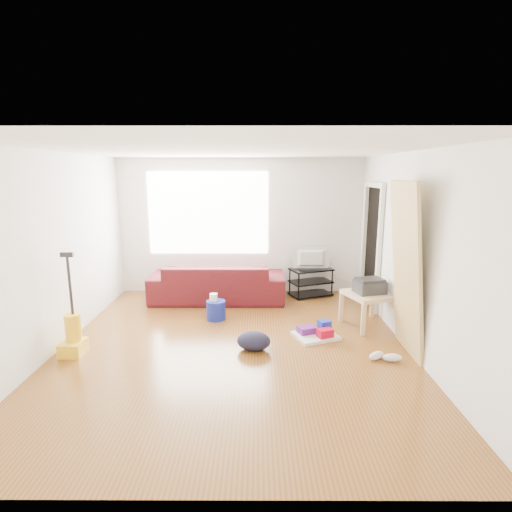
{
  "coord_description": "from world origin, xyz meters",
  "views": [
    {
      "loc": [
        0.31,
        -4.87,
        2.24
      ],
      "look_at": [
        0.29,
        0.6,
        1.09
      ],
      "focal_mm": 28.0,
      "sensor_mm": 36.0,
      "label": 1
    }
  ],
  "objects_px": {
    "side_table": "(369,298)",
    "backpack": "(254,350)",
    "tv_stand": "(311,282)",
    "vacuum": "(73,336)",
    "bucket": "(216,319)",
    "sofa": "(218,300)",
    "cleaning_tray": "(317,333)"
  },
  "relations": [
    {
      "from": "side_table",
      "to": "backpack",
      "type": "xyz_separation_m",
      "value": [
        -1.69,
        -0.84,
        -0.43
      ]
    },
    {
      "from": "tv_stand",
      "to": "backpack",
      "type": "xyz_separation_m",
      "value": [
        -1.03,
        -2.31,
        -0.26
      ]
    },
    {
      "from": "side_table",
      "to": "vacuum",
      "type": "distance_m",
      "value": 4.07
    },
    {
      "from": "bucket",
      "to": "side_table",
      "type": "bearing_deg",
      "value": -6.23
    },
    {
      "from": "sofa",
      "to": "side_table",
      "type": "bearing_deg",
      "value": 152.98
    },
    {
      "from": "backpack",
      "to": "bucket",
      "type": "bearing_deg",
      "value": 127.78
    },
    {
      "from": "side_table",
      "to": "tv_stand",
      "type": "bearing_deg",
      "value": 114.17
    },
    {
      "from": "side_table",
      "to": "vacuum",
      "type": "xyz_separation_m",
      "value": [
        -3.95,
        -0.96,
        -0.19
      ]
    },
    {
      "from": "side_table",
      "to": "backpack",
      "type": "bearing_deg",
      "value": -153.57
    },
    {
      "from": "tv_stand",
      "to": "bucket",
      "type": "relative_size",
      "value": 2.86
    },
    {
      "from": "sofa",
      "to": "bucket",
      "type": "relative_size",
      "value": 7.89
    },
    {
      "from": "tv_stand",
      "to": "vacuum",
      "type": "bearing_deg",
      "value": -164.78
    },
    {
      "from": "sofa",
      "to": "backpack",
      "type": "distance_m",
      "value": 2.14
    },
    {
      "from": "vacuum",
      "to": "bucket",
      "type": "bearing_deg",
      "value": 35.94
    },
    {
      "from": "sofa",
      "to": "side_table",
      "type": "height_order",
      "value": "side_table"
    },
    {
      "from": "bucket",
      "to": "backpack",
      "type": "distance_m",
      "value": 1.24
    },
    {
      "from": "sofa",
      "to": "tv_stand",
      "type": "xyz_separation_m",
      "value": [
        1.69,
        0.27,
        0.26
      ]
    },
    {
      "from": "sofa",
      "to": "backpack",
      "type": "xyz_separation_m",
      "value": [
        0.66,
        -2.04,
        0.0
      ]
    },
    {
      "from": "tv_stand",
      "to": "bucket",
      "type": "distance_m",
      "value": 2.05
    },
    {
      "from": "sofa",
      "to": "bucket",
      "type": "height_order",
      "value": "sofa"
    },
    {
      "from": "sofa",
      "to": "cleaning_tray",
      "type": "bearing_deg",
      "value": 133.19
    },
    {
      "from": "backpack",
      "to": "vacuum",
      "type": "height_order",
      "value": "vacuum"
    },
    {
      "from": "backpack",
      "to": "sofa",
      "type": "bearing_deg",
      "value": 116.96
    },
    {
      "from": "tv_stand",
      "to": "backpack",
      "type": "height_order",
      "value": "tv_stand"
    },
    {
      "from": "backpack",
      "to": "tv_stand",
      "type": "bearing_deg",
      "value": 74.99
    },
    {
      "from": "side_table",
      "to": "vacuum",
      "type": "bearing_deg",
      "value": -166.34
    },
    {
      "from": "bucket",
      "to": "cleaning_tray",
      "type": "xyz_separation_m",
      "value": [
        1.47,
        -0.68,
        0.06
      ]
    },
    {
      "from": "bucket",
      "to": "tv_stand",
      "type": "bearing_deg",
      "value": 36.81
    },
    {
      "from": "tv_stand",
      "to": "side_table",
      "type": "bearing_deg",
      "value": -87.01
    },
    {
      "from": "side_table",
      "to": "vacuum",
      "type": "relative_size",
      "value": 0.62
    },
    {
      "from": "cleaning_tray",
      "to": "vacuum",
      "type": "height_order",
      "value": "vacuum"
    },
    {
      "from": "backpack",
      "to": "cleaning_tray",
      "type": "bearing_deg",
      "value": 34.27
    }
  ]
}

